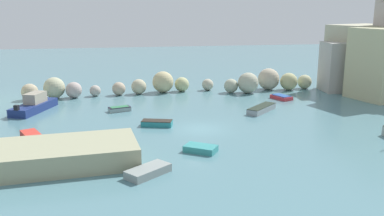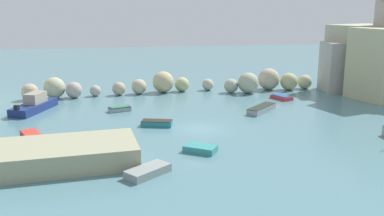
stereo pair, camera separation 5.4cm
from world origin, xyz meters
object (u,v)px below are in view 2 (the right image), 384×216
at_px(stone_dock, 65,154).
at_px(moored_boat_1, 262,109).
at_px(moored_boat_8, 148,171).
at_px(moored_boat_4, 34,105).
at_px(moored_boat_7, 281,97).
at_px(moored_boat_2, 200,149).
at_px(moored_boat_6, 32,137).
at_px(moored_boat_9, 157,123).
at_px(moored_boat_3, 120,109).

relative_size(stone_dock, moored_boat_1, 2.40).
bearing_deg(stone_dock, moored_boat_8, -28.20).
xyz_separation_m(moored_boat_4, moored_boat_7, (27.63, 0.71, -0.42)).
xyz_separation_m(moored_boat_2, moored_boat_7, (13.13, 16.30, -0.01)).
xyz_separation_m(moored_boat_6, moored_boat_9, (10.47, 2.19, -0.01)).
distance_m(moored_boat_1, moored_boat_3, 14.78).
height_order(moored_boat_1, moored_boat_3, moored_boat_1).
distance_m(moored_boat_8, moored_boat_9, 11.46).
height_order(moored_boat_1, moored_boat_8, moored_boat_1).
xyz_separation_m(stone_dock, moored_boat_2, (9.68, 0.86, -0.51)).
bearing_deg(moored_boat_1, moored_boat_9, 152.10).
bearing_deg(moored_boat_1, stone_dock, 167.99).
xyz_separation_m(moored_boat_2, moored_boat_9, (-2.51, 7.55, 0.03)).
height_order(stone_dock, moored_boat_3, stone_dock).
xyz_separation_m(moored_boat_2, moored_boat_8, (-4.25, -3.78, 0.03)).
bearing_deg(stone_dock, moored_boat_1, 32.62).
relative_size(moored_boat_1, moored_boat_4, 0.62).
distance_m(stone_dock, moored_boat_9, 11.07).
relative_size(moored_boat_2, moored_boat_3, 1.12).
relative_size(moored_boat_2, moored_boat_7, 0.96).
bearing_deg(moored_boat_8, moored_boat_4, 79.86).
height_order(moored_boat_4, moored_boat_9, moored_boat_4).
relative_size(stone_dock, moored_boat_6, 2.96).
bearing_deg(moored_boat_2, moored_boat_9, -37.93).
height_order(moored_boat_8, moored_boat_9, moored_boat_9).
relative_size(moored_boat_4, moored_boat_8, 2.05).
bearing_deg(moored_boat_2, moored_boat_4, -13.34).
xyz_separation_m(stone_dock, moored_boat_7, (22.81, 17.15, -0.52)).
bearing_deg(moored_boat_1, moored_boat_7, 6.09).
distance_m(moored_boat_3, moored_boat_8, 17.64).
bearing_deg(stone_dock, moored_boat_2, 5.07).
bearing_deg(moored_boat_4, stone_dock, -142.06).
bearing_deg(moored_boat_7, moored_boat_1, 118.88).
bearing_deg(moored_boat_9, moored_boat_8, -81.86).
bearing_deg(moored_boat_3, moored_boat_2, 95.65).
bearing_deg(moored_boat_4, moored_boat_3, -79.98).
distance_m(moored_boat_3, moored_boat_6, 11.10).
height_order(moored_boat_3, moored_boat_8, moored_boat_8).
height_order(moored_boat_1, moored_boat_7, moored_boat_1).
bearing_deg(moored_boat_8, moored_boat_3, 56.87).
relative_size(moored_boat_1, moored_boat_9, 1.36).
xyz_separation_m(stone_dock, moored_boat_9, (7.18, 8.41, -0.48)).
height_order(stone_dock, moored_boat_4, moored_boat_4).
bearing_deg(moored_boat_6, moored_boat_3, 115.29).
relative_size(moored_boat_6, moored_boat_8, 1.03).
xyz_separation_m(moored_boat_2, moored_boat_3, (-5.76, 13.80, 0.02)).
bearing_deg(moored_boat_6, moored_boat_2, 43.36).
bearing_deg(moored_boat_7, moored_boat_3, 75.70).
bearing_deg(moored_boat_7, stone_dock, 105.11).
bearing_deg(moored_boat_2, moored_boat_6, 11.27).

